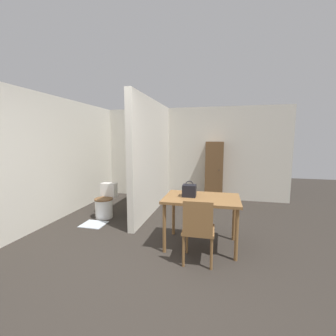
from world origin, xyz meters
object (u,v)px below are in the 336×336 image
Objects in this scene: wooden_chair at (198,229)px; handbag at (189,190)px; toilet at (105,203)px; wooden_cabinet at (214,172)px; dining_table at (202,203)px.

handbag is at bearing 109.13° from wooden_chair.
wooden_cabinet is at bearing 38.72° from toilet.
wooden_cabinet reaches higher than toilet.
wooden_cabinet reaches higher than wooden_chair.
wooden_chair is 0.56× the size of wooden_cabinet.
dining_table is at bearing -0.41° from handbag.
toilet is at bearing 145.41° from wooden_chair.
wooden_chair is at bearing -91.84° from wooden_cabinet.
dining_table is at bearing -22.27° from toilet.
handbag reaches higher than dining_table.
wooden_cabinet is (2.21, 1.77, 0.50)m from toilet.
dining_table is 1.63× the size of toilet.
dining_table is 0.55m from wooden_chair.
wooden_chair is (0.00, -0.52, -0.20)m from dining_table.
wooden_chair reaches higher than toilet.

